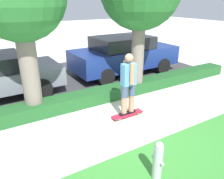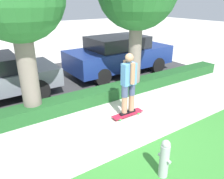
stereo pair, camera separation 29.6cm
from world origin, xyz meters
TOP-DOWN VIEW (x-y plane):
  - ground_plane at (0.00, 0.00)m, footprint 60.00×60.00m
  - street_asphalt at (0.00, 4.20)m, footprint 12.29×5.00m
  - hedge_row at (0.00, 1.60)m, footprint 12.29×0.60m
  - skateboard at (0.52, 0.28)m, footprint 0.94×0.24m
  - skater_person at (0.52, 0.28)m, footprint 0.50×0.44m
  - parked_car_middle at (2.60, 3.62)m, footprint 4.66×2.04m
  - fire_hydrant at (-0.31, -1.87)m, footprint 0.17×0.28m

SIDE VIEW (x-z plane):
  - ground_plane at x=0.00m, z-range 0.00..0.00m
  - street_asphalt at x=0.00m, z-range 0.00..0.01m
  - skateboard at x=0.52m, z-range 0.03..0.12m
  - hedge_row at x=0.00m, z-range 0.00..0.39m
  - fire_hydrant at x=-0.31m, z-range 0.00..0.79m
  - parked_car_middle at x=2.60m, z-range 0.04..1.66m
  - skater_person at x=0.52m, z-range 0.15..1.85m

